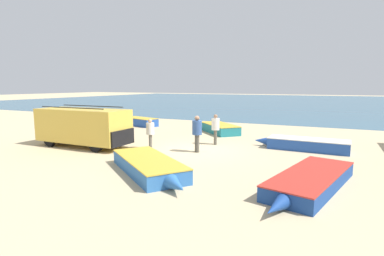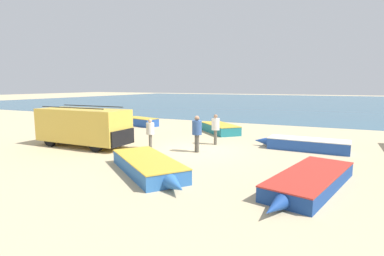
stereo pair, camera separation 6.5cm
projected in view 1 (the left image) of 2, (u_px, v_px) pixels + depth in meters
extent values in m
plane|color=tan|center=(194.00, 150.00, 15.36)|extent=(200.00, 200.00, 0.00)
cube|color=#33607A|center=(300.00, 101.00, 61.85)|extent=(120.00, 80.00, 0.01)
cube|color=gold|center=(83.00, 125.00, 16.27)|extent=(5.28, 1.92, 1.77)
cube|color=black|center=(123.00, 138.00, 15.21)|extent=(0.11, 1.75, 0.79)
cube|color=#1E232D|center=(121.00, 118.00, 15.10)|extent=(0.07, 1.67, 0.56)
cylinder|color=black|center=(117.00, 139.00, 16.43)|extent=(0.75, 0.22, 0.75)
cylinder|color=black|center=(96.00, 145.00, 14.96)|extent=(0.75, 0.22, 0.75)
cylinder|color=black|center=(73.00, 135.00, 17.80)|extent=(0.75, 0.22, 0.75)
cylinder|color=black|center=(50.00, 140.00, 16.33)|extent=(0.75, 0.22, 0.75)
cylinder|color=black|center=(92.00, 106.00, 16.79)|extent=(4.32, 0.07, 0.05)
cylinder|color=black|center=(71.00, 108.00, 15.46)|extent=(4.32, 0.07, 0.05)
cube|color=#1E757F|center=(220.00, 129.00, 21.03)|extent=(3.56, 3.56, 0.58)
cone|color=#1E757F|center=(208.00, 125.00, 23.06)|extent=(0.94, 0.94, 0.55)
cube|color=gold|center=(220.00, 126.00, 21.00)|extent=(1.11, 1.11, 0.05)
cube|color=gold|center=(220.00, 124.00, 20.99)|extent=(3.59, 3.60, 0.04)
cube|color=navy|center=(311.00, 180.00, 9.80)|extent=(2.61, 4.83, 0.46)
cone|color=navy|center=(276.00, 207.00, 7.65)|extent=(0.66, 1.08, 0.44)
cube|color=#B22D23|center=(312.00, 176.00, 9.78)|extent=(1.45, 0.54, 0.05)
cube|color=#B22D23|center=(312.00, 173.00, 9.77)|extent=(2.64, 4.88, 0.04)
cube|color=#234CA3|center=(308.00, 145.00, 15.46)|extent=(3.96, 1.51, 0.55)
cone|color=#234CA3|center=(262.00, 141.00, 16.55)|extent=(0.88, 0.55, 0.52)
cube|color=silver|center=(308.00, 141.00, 15.43)|extent=(0.25, 1.25, 0.05)
cube|color=silver|center=(308.00, 139.00, 15.42)|extent=(4.00, 1.52, 0.04)
cube|color=#2D66AD|center=(148.00, 166.00, 11.46)|extent=(4.38, 3.84, 0.52)
cone|color=#2D66AD|center=(177.00, 186.00, 9.18)|extent=(1.05, 0.96, 0.50)
cube|color=gold|center=(148.00, 161.00, 11.43)|extent=(1.05, 1.31, 0.05)
cube|color=gold|center=(148.00, 159.00, 11.42)|extent=(4.43, 3.88, 0.04)
cube|color=#234CA3|center=(141.00, 122.00, 24.72)|extent=(3.25, 2.04, 0.62)
cone|color=#234CA3|center=(127.00, 120.00, 25.94)|extent=(0.80, 0.75, 0.59)
cube|color=gold|center=(141.00, 119.00, 24.69)|extent=(0.51, 1.15, 0.05)
cube|color=gold|center=(141.00, 118.00, 24.68)|extent=(3.28, 2.06, 0.04)
cylinder|color=#5B564C|center=(196.00, 143.00, 15.04)|extent=(0.17, 0.17, 0.89)
cylinder|color=#5B564C|center=(198.00, 144.00, 14.87)|extent=(0.17, 0.17, 0.89)
cylinder|color=#335189|center=(197.00, 128.00, 14.84)|extent=(0.48, 0.48, 0.70)
sphere|color=#8C664C|center=(197.00, 118.00, 14.77)|extent=(0.24, 0.24, 0.24)
cylinder|color=#5B564C|center=(216.00, 137.00, 16.81)|extent=(0.16, 0.16, 0.83)
cylinder|color=#5B564C|center=(215.00, 137.00, 16.98)|extent=(0.16, 0.16, 0.83)
cylinder|color=silver|center=(216.00, 124.00, 16.79)|extent=(0.45, 0.45, 0.66)
sphere|color=#8C664C|center=(216.00, 116.00, 16.73)|extent=(0.22, 0.22, 0.22)
cylinder|color=#5B564C|center=(151.00, 141.00, 15.80)|extent=(0.14, 0.14, 0.77)
cylinder|color=#5B564C|center=(150.00, 142.00, 15.65)|extent=(0.14, 0.14, 0.77)
cylinder|color=silver|center=(150.00, 129.00, 15.63)|extent=(0.42, 0.42, 0.61)
sphere|color=tan|center=(150.00, 121.00, 15.57)|extent=(0.21, 0.21, 0.21)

